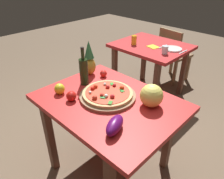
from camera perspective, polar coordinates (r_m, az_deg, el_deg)
name	(u,v)px	position (r m, az deg, el deg)	size (l,w,h in m)	color
ground_plane	(110,166)	(2.20, -0.60, -19.59)	(10.00, 10.00, 0.00)	brown
display_table	(109,111)	(1.75, -0.71, -5.70)	(1.11, 0.84, 0.76)	brown
background_table	(151,53)	(2.97, 10.25, 9.44)	(0.93, 0.79, 0.76)	brown
dining_chair	(173,52)	(3.53, 15.81, 9.48)	(0.46, 0.46, 0.85)	#856143
pizza_board	(108,96)	(1.72, -1.16, -1.68)	(0.45, 0.45, 0.03)	#856143
pizza	(107,93)	(1.71, -1.24, -0.92)	(0.40, 0.40, 0.05)	tan
wine_bottle	(84,71)	(1.88, -7.51, 4.95)	(0.08, 0.08, 0.34)	black
pineapple_left	(89,60)	(2.04, -6.04, 7.89)	(0.11, 0.11, 0.33)	#AE8F2F
melon	(152,96)	(1.61, 10.47, -1.60)	(0.17, 0.17, 0.17)	#E6D761
bell_pepper	(60,89)	(1.80, -13.77, 0.13)	(0.08, 0.08, 0.09)	yellow
eggplant	(115,125)	(1.38, 0.73, -9.46)	(0.20, 0.09, 0.09)	#510E51
tomato_by_bottle	(71,96)	(1.70, -10.77, -1.74)	(0.08, 0.08, 0.08)	red
tomato_at_corner	(103,74)	(2.03, -2.30, 4.27)	(0.07, 0.07, 0.07)	red
drinking_glass_juice	(134,40)	(2.89, 5.87, 12.96)	(0.07, 0.07, 0.12)	gold
drinking_glass_water	(165,50)	(2.64, 13.91, 10.23)	(0.07, 0.07, 0.09)	silver
dinner_plate	(173,49)	(2.82, 15.89, 10.38)	(0.22, 0.22, 0.02)	white
fork_utensil	(163,46)	(2.88, 13.46, 11.08)	(0.02, 0.18, 0.01)	silver
knife_utensil	(183,52)	(2.76, 18.40, 9.47)	(0.02, 0.18, 0.01)	silver
napkin_folded	(153,47)	(2.84, 10.88, 11.10)	(0.14, 0.12, 0.01)	yellow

